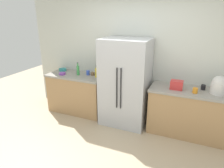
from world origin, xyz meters
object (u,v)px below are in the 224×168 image
at_px(toaster, 177,85).
at_px(cup_b, 203,87).
at_px(bottle_a, 97,73).
at_px(bottle_b, 78,70).
at_px(rice_cooker, 219,86).
at_px(cup_c, 93,74).
at_px(refrigerator, 125,83).
at_px(bowl_b, 62,74).
at_px(cup_d, 195,90).
at_px(cup_a, 88,73).
at_px(bowl_a, 63,70).

xyz_separation_m(toaster, cup_b, (0.45, 0.17, -0.04)).
xyz_separation_m(bottle_a, bottle_b, (-0.45, -0.02, 0.01)).
distance_m(rice_cooker, cup_c, 2.48).
bearing_deg(cup_c, refrigerator, -10.40).
bearing_deg(cup_b, bowl_b, -175.47).
bearing_deg(toaster, cup_b, 20.46).
distance_m(toaster, cup_d, 0.33).
height_order(refrigerator, bowl_b, refrigerator).
distance_m(toaster, cup_c, 1.81).
bearing_deg(toaster, bowl_b, -178.52).
bearing_deg(rice_cooker, cup_b, 156.83).
distance_m(cup_a, cup_c, 0.11).
bearing_deg(toaster, rice_cooker, 5.54).
xyz_separation_m(toaster, cup_c, (-1.80, 0.16, -0.05)).
relative_size(refrigerator, cup_a, 17.27).
height_order(bottle_a, cup_b, bottle_a).
bearing_deg(cup_d, bottle_a, 176.15).
height_order(toaster, rice_cooker, rice_cooker).
xyz_separation_m(bottle_b, cup_b, (2.55, 0.12, -0.07)).
bearing_deg(toaster, refrigerator, 179.70).
bearing_deg(cup_a, bowl_b, -159.04).
distance_m(refrigerator, bottle_b, 1.13).
bearing_deg(bottle_b, cup_d, -2.63).
relative_size(cup_c, bowl_b, 0.57).
bearing_deg(cup_a, cup_c, 5.94).
height_order(bottle_b, cup_c, bottle_b).
relative_size(bottle_b, cup_c, 3.50).
xyz_separation_m(cup_b, bowl_a, (-3.07, 0.03, -0.02)).
bearing_deg(rice_cooker, bowl_a, 177.74).
bearing_deg(cup_c, bottle_a, -30.09).
bearing_deg(cup_b, toaster, -159.54).
xyz_separation_m(bottle_b, bowl_b, (-0.35, -0.11, -0.09)).
height_order(cup_a, bowl_b, cup_a).
bearing_deg(rice_cooker, cup_a, 178.28).
bearing_deg(cup_c, toaster, -4.93).
bearing_deg(refrigerator, cup_d, -3.05).
xyz_separation_m(bottle_a, cup_b, (2.10, 0.10, -0.06)).
distance_m(cup_c, bowl_a, 0.83).
relative_size(cup_d, bowl_b, 0.65).
height_order(cup_c, cup_d, cup_d).
height_order(bottle_a, bowl_a, bottle_a).
xyz_separation_m(toaster, bowl_a, (-2.63, 0.20, -0.05)).
xyz_separation_m(cup_d, bowl_a, (-2.95, 0.26, -0.02)).
relative_size(cup_d, bowl_a, 0.53).
xyz_separation_m(bottle_b, cup_d, (2.42, -0.11, -0.07)).
distance_m(rice_cooker, bottle_a, 2.33).
bearing_deg(cup_c, cup_b, 0.28).
relative_size(bottle_a, cup_a, 2.59).
distance_m(refrigerator, rice_cooker, 1.67).
relative_size(refrigerator, rice_cooker, 5.54).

